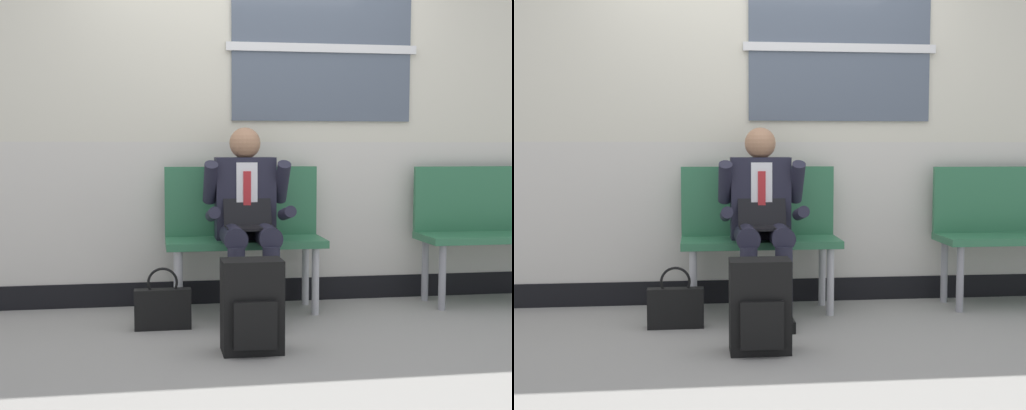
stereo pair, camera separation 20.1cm
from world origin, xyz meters
TOP-DOWN VIEW (x-y plane):
  - ground_plane at (0.00, 0.00)m, footprint 18.00×18.00m
  - station_wall at (0.01, 0.67)m, footprint 6.49×0.16m
  - bench_with_person at (-0.09, 0.40)m, footprint 1.07×0.42m
  - bench_empty at (1.82, 0.40)m, footprint 1.28×0.42m
  - person_seated at (-0.09, 0.20)m, footprint 0.57×0.70m
  - backpack at (-0.18, -0.60)m, footprint 0.33×0.25m
  - handbag at (-0.65, -0.04)m, footprint 0.35×0.08m

SIDE VIEW (x-z plane):
  - ground_plane at x=0.00m, z-range 0.00..0.00m
  - handbag at x=-0.65m, z-range -0.06..0.33m
  - backpack at x=-0.18m, z-range 0.00..0.51m
  - bench_with_person at x=-0.09m, z-range 0.08..1.07m
  - bench_empty at x=1.82m, z-range 0.08..1.07m
  - person_seated at x=-0.09m, z-range 0.05..1.30m
  - station_wall at x=0.01m, z-range -0.01..2.94m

